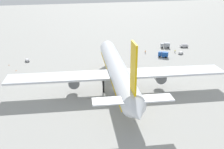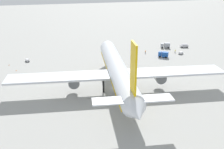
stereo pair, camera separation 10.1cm
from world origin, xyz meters
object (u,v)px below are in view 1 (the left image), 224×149
at_px(ground_worker_0, 133,52).
at_px(traffic_cone_0, 9,65).
at_px(service_truck_1, 163,54).
at_px(ground_worker_3, 175,51).
at_px(airliner, 117,71).
at_px(service_truck_2, 165,45).
at_px(ground_worker_1, 145,52).
at_px(traffic_cone_3, 16,70).
at_px(baggage_cart_0, 181,53).
at_px(service_van, 184,46).
at_px(baggage_cart_2, 27,60).
at_px(ground_worker_2, 115,51).

height_order(ground_worker_0, traffic_cone_0, ground_worker_0).
xyz_separation_m(service_truck_1, ground_worker_3, (5.99, -9.90, -0.74)).
distance_m(airliner, service_truck_2, 65.56).
relative_size(service_truck_2, ground_worker_0, 3.21).
bearing_deg(ground_worker_1, traffic_cone_3, 99.07).
height_order(baggage_cart_0, traffic_cone_3, baggage_cart_0).
height_order(ground_worker_1, traffic_cone_3, ground_worker_1).
height_order(service_truck_1, service_truck_2, service_truck_2).
bearing_deg(ground_worker_0, service_van, -83.80).
xyz_separation_m(airliner, service_truck_1, (32.44, -34.18, -5.96)).
height_order(airliner, traffic_cone_3, airliner).
xyz_separation_m(service_truck_2, baggage_cart_0, (-13.71, -2.50, -0.91)).
relative_size(baggage_cart_2, ground_worker_0, 1.97).
distance_m(service_van, traffic_cone_0, 96.79).
relative_size(service_truck_1, service_van, 1.08).
bearing_deg(service_truck_2, ground_worker_3, -175.67).
distance_m(airliner, ground_worker_3, 58.87).
bearing_deg(service_van, ground_worker_2, 89.59).
xyz_separation_m(service_truck_1, traffic_cone_0, (7.11, 76.14, -1.35)).
xyz_separation_m(ground_worker_0, traffic_cone_3, (-12.67, 59.89, -0.62)).
relative_size(ground_worker_2, traffic_cone_0, 2.91).
bearing_deg(ground_worker_3, ground_worker_0, 77.08).
height_order(baggage_cart_2, ground_worker_2, ground_worker_2).
height_order(airliner, baggage_cart_0, airliner).
bearing_deg(service_truck_2, traffic_cone_3, 102.44).
xyz_separation_m(baggage_cart_2, ground_worker_0, (0.12, -55.37, 0.18)).
distance_m(service_truck_1, service_van, 25.11).
xyz_separation_m(service_truck_2, ground_worker_1, (-7.44, 15.48, -0.74)).
distance_m(ground_worker_2, traffic_cone_3, 53.34).
bearing_deg(service_truck_1, traffic_cone_0, 84.66).
height_order(airliner, ground_worker_2, airliner).
bearing_deg(airliner, traffic_cone_0, 46.69).
relative_size(service_truck_1, ground_worker_3, 3.05).
bearing_deg(traffic_cone_3, ground_worker_1, -80.93).
relative_size(service_van, baggage_cart_0, 1.44).
relative_size(service_truck_1, ground_worker_1, 2.96).
xyz_separation_m(airliner, baggage_cart_0, (35.17, -45.78, -6.84)).
bearing_deg(ground_worker_2, ground_worker_0, -112.84).
bearing_deg(ground_worker_1, baggage_cart_2, 88.13).
bearing_deg(ground_worker_3, traffic_cone_3, 95.23).
bearing_deg(baggage_cart_2, service_truck_1, -99.21).
bearing_deg(baggage_cart_0, ground_worker_1, 70.78).
bearing_deg(ground_worker_2, ground_worker_3, -105.91).
relative_size(airliner, ground_worker_3, 45.37).
bearing_deg(ground_worker_2, traffic_cone_0, 98.24).
bearing_deg(ground_worker_2, service_truck_2, -87.31).
relative_size(baggage_cart_0, ground_worker_2, 2.13).
height_order(service_truck_1, traffic_cone_0, service_truck_1).
relative_size(ground_worker_1, ground_worker_3, 1.03).
xyz_separation_m(traffic_cone_0, traffic_cone_3, (-8.66, -3.74, 0.00)).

